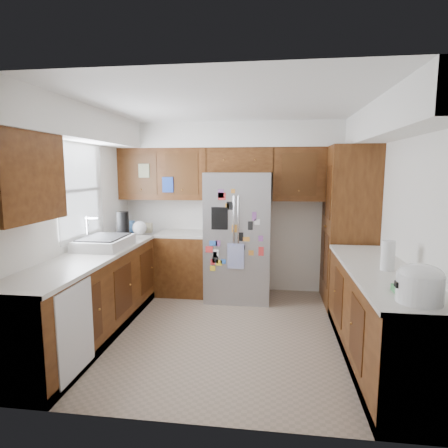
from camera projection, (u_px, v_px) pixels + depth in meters
The scene contains 12 objects.
floor at pixel (228, 332), 4.28m from camera, with size 3.60×3.60×0.00m, color gray.
room_shell at pixel (224, 171), 4.39m from camera, with size 3.64×3.24×2.52m.
left_counter_run at pixel (115, 290), 4.42m from camera, with size 1.36×3.20×0.92m.
right_counter_run at pixel (379, 320), 3.56m from camera, with size 0.63×2.25×0.92m.
pantry at pixel (349, 227), 5.06m from camera, with size 0.60×0.90×2.15m, color #401F0C.
fridge at pixel (239, 236), 5.33m from camera, with size 0.90×0.79×1.80m.
bridge_cabinet at pixel (240, 160), 5.40m from camera, with size 0.96×0.34×0.35m, color #401F0C.
fridge_top_items at pixel (240, 139), 5.34m from camera, with size 0.79×0.37×0.29m.
sink_assembly at pixel (104, 242), 4.43m from camera, with size 0.52×0.70×0.37m.
left_counter_clutter at pixel (130, 228), 5.13m from camera, with size 0.38×0.91×0.38m.
rice_cooker at pixel (420, 283), 2.59m from camera, with size 0.32×0.31×0.27m.
paper_towel at pixel (388, 255), 3.43m from camera, with size 0.12×0.12×0.28m, color white.
Camera 1 is at (0.48, -4.03, 1.83)m, focal length 30.00 mm.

